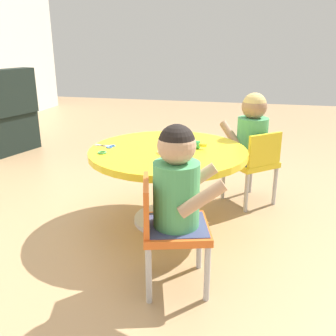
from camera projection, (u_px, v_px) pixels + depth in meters
name	position (u px, v px, depth m)	size (l,w,h in m)	color
ground_plane	(168.00, 221.00, 2.47)	(10.00, 10.00, 0.00)	tan
craft_table	(168.00, 165.00, 2.34)	(0.97, 0.97, 0.49)	silver
child_chair_left	(169.00, 227.00, 1.74)	(0.37, 0.37, 0.54)	#B7B7BC
seated_child_left	(178.00, 181.00, 1.67)	(0.35, 0.41, 0.51)	#3F4772
child_chair_right	(253.00, 163.00, 2.64)	(0.42, 0.42, 0.54)	#B7B7BC
seated_child_right	(252.00, 130.00, 2.60)	(0.44, 0.43, 0.51)	#3F4772
rolling_pin	(189.00, 144.00, 2.34)	(0.07, 0.23, 0.05)	green
craft_scissors	(107.00, 146.00, 2.36)	(0.08, 0.14, 0.01)	silver
playdough_blob_0	(167.00, 152.00, 2.23)	(0.12, 0.12, 0.01)	#F2CC72
cookie_cutter_0	(102.00, 152.00, 2.23)	(0.05, 0.05, 0.01)	#4CB259
cookie_cutter_1	(181.00, 142.00, 2.44)	(0.07, 0.07, 0.01)	#4CB259
cookie_cutter_2	(180.00, 156.00, 2.15)	(0.06, 0.06, 0.01)	orange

